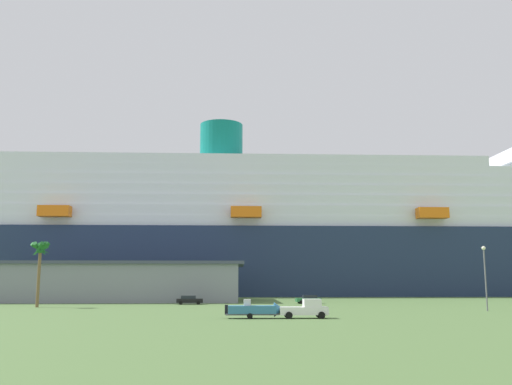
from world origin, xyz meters
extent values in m
plane|color=#4C6B38|center=(0.00, 30.00, 0.00)|extent=(600.00, 600.00, 0.00)
cube|color=#1E2D4C|center=(16.06, 76.56, 9.23)|extent=(213.72, 51.47, 18.46)
cube|color=white|center=(16.06, 76.56, 19.89)|extent=(188.18, 46.70, 2.86)
cube|color=white|center=(11.84, 76.23, 22.76)|extent=(180.19, 45.77, 2.86)
cube|color=white|center=(7.62, 75.91, 25.62)|extent=(173.98, 44.51, 2.86)
cube|color=white|center=(3.39, 75.59, 28.48)|extent=(166.62, 43.01, 2.86)
cube|color=white|center=(-0.83, 75.26, 31.35)|extent=(157.76, 41.50, 2.86)
cube|color=white|center=(-5.05, 74.94, 34.21)|extent=(148.62, 39.96, 2.86)
cube|color=white|center=(-9.27, 74.61, 37.07)|extent=(138.45, 38.91, 2.86)
cylinder|color=#0C7266|center=(-15.60, 74.13, 44.51)|extent=(13.66, 13.66, 12.01)
cube|color=orange|center=(-56.39, 52.55, 21.90)|extent=(8.22, 3.80, 2.80)
cube|color=orange|center=(-7.15, 56.34, 21.90)|extent=(8.22, 3.80, 2.80)
cube|color=orange|center=(42.08, 60.12, 21.90)|extent=(8.22, 3.80, 2.80)
cube|color=gray|center=(-36.39, 31.09, 3.72)|extent=(59.51, 30.99, 7.44)
cube|color=#3F4759|center=(-36.39, 31.09, 7.74)|extent=(61.89, 32.23, 0.60)
cube|color=white|center=(3.76, -21.55, 0.85)|extent=(5.74, 2.45, 0.90)
cube|color=white|center=(4.76, -21.47, 1.75)|extent=(2.16, 2.00, 0.90)
cube|color=#26333F|center=(5.43, -21.41, 1.66)|extent=(0.24, 1.68, 0.63)
cylinder|color=black|center=(5.63, -20.40, 0.40)|extent=(0.82, 0.34, 0.80)
cylinder|color=black|center=(5.79, -22.39, 0.40)|extent=(0.82, 0.34, 0.80)
cylinder|color=black|center=(1.89, -20.70, 0.40)|extent=(0.82, 0.34, 0.80)
cylinder|color=black|center=(2.05, -22.69, 0.40)|extent=(0.82, 0.34, 0.80)
cube|color=#595960|center=(-2.21, -22.03, 0.47)|extent=(6.20, 2.17, 0.16)
cube|color=#595960|center=(1.37, -21.74, 0.47)|extent=(1.99, 0.28, 0.10)
cylinder|color=black|center=(-2.56, -21.12, 0.32)|extent=(0.66, 0.27, 0.64)
cylinder|color=black|center=(-2.41, -22.99, 0.32)|extent=(0.66, 0.27, 0.64)
cube|color=teal|center=(-2.21, -22.03, 1.00)|extent=(5.66, 2.31, 0.90)
cone|color=teal|center=(0.94, -21.78, 1.00)|extent=(1.33, 1.78, 1.69)
cube|color=silver|center=(-2.76, -22.08, 1.80)|extent=(0.88, 1.06, 0.70)
cube|color=black|center=(-5.17, -22.27, 1.00)|extent=(0.40, 0.53, 1.10)
cylinder|color=brown|center=(-38.32, 3.15, 4.63)|extent=(0.51, 0.51, 9.27)
cone|color=#1E6628|center=(-37.92, 3.14, 9.37)|extent=(0.80, 3.22, 1.86)
cone|color=#1E6628|center=(-38.05, 3.45, 9.37)|extent=(2.64, 2.49, 2.49)
cone|color=#1E6628|center=(-38.26, 3.55, 9.37)|extent=(3.22, 1.11, 2.01)
cone|color=#1E6628|center=(-38.63, 3.39, 9.37)|extent=(2.38, 2.82, 2.36)
cone|color=#1E6628|center=(-38.71, 3.16, 9.37)|extent=(0.78, 2.97, 2.46)
cone|color=#1E6628|center=(-38.55, 2.83, 9.37)|extent=(2.76, 2.29, 2.53)
cone|color=#1E6628|center=(-38.34, 2.75, 9.37)|extent=(2.85, 0.88, 2.65)
cone|color=#1E6628|center=(-38.06, 2.85, 9.37)|extent=(2.60, 2.34, 2.66)
sphere|color=#1E6628|center=(-38.32, 3.15, 9.27)|extent=(1.10, 1.10, 1.10)
cylinder|color=slate|center=(30.73, -5.60, 4.35)|extent=(0.20, 0.20, 8.71)
sphere|color=#F9F2CC|center=(30.73, -5.60, 8.96)|extent=(0.56, 0.56, 0.56)
cube|color=#2D723F|center=(6.62, 18.59, 0.68)|extent=(4.91, 2.63, 0.70)
cube|color=#1E232D|center=(6.85, 18.63, 1.31)|extent=(2.85, 2.11, 0.55)
cylinder|color=black|center=(5.25, 17.40, 0.33)|extent=(0.69, 0.33, 0.66)
cylinder|color=black|center=(4.94, 19.27, 0.33)|extent=(0.69, 0.33, 0.66)
cylinder|color=black|center=(8.29, 17.91, 0.33)|extent=(0.69, 0.33, 0.66)
cylinder|color=black|center=(7.98, 19.77, 0.33)|extent=(0.69, 0.33, 0.66)
cube|color=black|center=(-15.10, 14.42, 0.68)|extent=(4.97, 2.56, 0.70)
cube|color=#1E232D|center=(-15.33, 14.38, 1.31)|extent=(2.88, 2.05, 0.55)
cylinder|color=black|center=(-13.69, 15.57, 0.33)|extent=(0.69, 0.32, 0.66)
cylinder|color=black|center=(-13.41, 13.74, 0.33)|extent=(0.69, 0.32, 0.66)
cylinder|color=black|center=(-16.79, 15.09, 0.33)|extent=(0.69, 0.32, 0.66)
cylinder|color=black|center=(-16.51, 13.26, 0.33)|extent=(0.69, 0.32, 0.66)
camera|label=1|loc=(0.60, -87.55, 4.40)|focal=39.00mm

